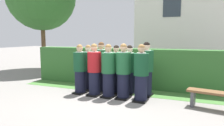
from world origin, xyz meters
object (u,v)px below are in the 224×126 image
at_px(student_in_red_blazer, 94,71).
at_px(student_rear_row_4, 146,70).
at_px(student_front_row_3, 123,73).
at_px(student_rear_row_1, 101,68).
at_px(student_rear_row_2, 116,70).
at_px(student_rear_row_0, 88,68).
at_px(student_front_row_0, 80,70).
at_px(student_front_row_2, 108,72).
at_px(student_rear_row_3, 129,71).
at_px(wooden_bench, 215,97).
at_px(student_front_row_4, 141,74).

bearing_deg(student_in_red_blazer, student_rear_row_4, 20.48).
height_order(student_front_row_3, student_rear_row_1, student_rear_row_1).
bearing_deg(student_rear_row_2, student_rear_row_0, 177.61).
xyz_separation_m(student_front_row_0, student_in_red_blazer, (0.56, -0.05, 0.02)).
xyz_separation_m(student_front_row_0, student_rear_row_4, (2.11, 0.53, 0.04)).
relative_size(student_rear_row_0, student_rear_row_4, 0.93).
distance_m(student_in_red_blazer, student_front_row_2, 0.49).
height_order(student_rear_row_3, wooden_bench, student_rear_row_3).
xyz_separation_m(student_front_row_2, student_rear_row_2, (0.05, 0.57, -0.02)).
bearing_deg(student_front_row_4, student_rear_row_4, 89.27).
bearing_deg(student_rear_row_4, student_rear_row_2, -178.73).
height_order(student_rear_row_2, student_rear_row_3, student_rear_row_3).
xyz_separation_m(student_front_row_2, student_rear_row_1, (-0.51, 0.59, 0.03)).
bearing_deg(student_front_row_3, student_front_row_2, -177.38).
relative_size(student_in_red_blazer, student_rear_row_0, 1.04).
relative_size(student_front_row_4, student_rear_row_2, 1.04).
bearing_deg(student_rear_row_3, wooden_bench, -14.15).
bearing_deg(student_front_row_0, student_rear_row_3, 19.33).
bearing_deg(student_rear_row_3, student_front_row_2, -129.79).
bearing_deg(student_front_row_4, student_rear_row_3, 130.63).
xyz_separation_m(student_in_red_blazer, student_rear_row_4, (1.55, 0.58, 0.03)).
bearing_deg(student_rear_row_4, student_front_row_3, -135.30).
distance_m(student_front_row_3, student_front_row_4, 0.57).
bearing_deg(student_rear_row_3, student_front_row_3, -91.24).
xyz_separation_m(student_in_red_blazer, student_rear_row_2, (0.54, 0.56, -0.03)).
height_order(student_front_row_2, student_rear_row_1, student_rear_row_1).
relative_size(student_rear_row_2, student_rear_row_4, 0.93).
bearing_deg(student_front_row_0, student_rear_row_4, 14.12).
xyz_separation_m(student_front_row_4, student_rear_row_4, (0.01, 0.63, 0.03)).
distance_m(student_in_red_blazer, student_rear_row_0, 0.81).
bearing_deg(student_rear_row_2, student_front_row_4, -31.24).
xyz_separation_m(student_front_row_0, student_rear_row_1, (0.54, 0.53, 0.04)).
distance_m(student_in_red_blazer, student_front_row_4, 1.55).
xyz_separation_m(student_front_row_4, student_rear_row_2, (-1.00, 0.61, -0.03)).
height_order(student_front_row_2, student_front_row_4, student_front_row_4).
bearing_deg(student_front_row_0, student_rear_row_0, 88.38).
relative_size(student_front_row_4, student_rear_row_1, 0.98).
distance_m(student_front_row_2, wooden_bench, 3.06).
bearing_deg(student_front_row_4, student_in_red_blazer, 178.15).
bearing_deg(student_rear_row_0, student_front_row_4, -17.36).
bearing_deg(student_rear_row_1, student_front_row_2, -49.00).
xyz_separation_m(student_front_row_2, student_front_row_3, (0.49, 0.02, 0.01)).
height_order(student_front_row_3, student_front_row_4, student_front_row_3).
bearing_deg(wooden_bench, student_rear_row_3, 165.85).
relative_size(student_rear_row_1, student_rear_row_4, 0.99).
height_order(student_front_row_2, student_rear_row_4, student_rear_row_4).
distance_m(student_front_row_2, student_rear_row_0, 1.20).
xyz_separation_m(student_rear_row_1, student_rear_row_4, (1.57, -0.00, 0.01)).
height_order(student_front_row_4, student_rear_row_2, student_front_row_4).
bearing_deg(student_front_row_4, student_rear_row_0, 162.64).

